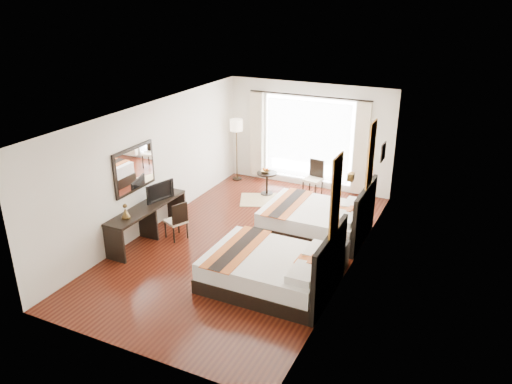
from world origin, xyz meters
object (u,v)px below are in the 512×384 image
at_px(side_table, 267,183).
at_px(fruit_bowl, 265,172).
at_px(television, 158,191).
at_px(console_desk, 148,222).
at_px(vase, 334,245).
at_px(bed_near, 273,270).
at_px(desk_chair, 177,227).
at_px(window_chair, 313,185).
at_px(bed_far, 318,219).
at_px(floor_lamp, 236,129).
at_px(table_lamp, 337,230).
at_px(nightstand, 334,256).

relative_size(side_table, fruit_bowl, 2.58).
bearing_deg(television, console_desk, -166.63).
xyz_separation_m(vase, side_table, (-2.72, 2.99, -0.27)).
xyz_separation_m(bed_near, vase, (0.82, 0.93, 0.24)).
xyz_separation_m(console_desk, fruit_bowl, (1.23, 3.33, 0.25)).
xyz_separation_m(desk_chair, window_chair, (1.82, 3.58, 0.02)).
bearing_deg(console_desk, bed_near, -9.86).
distance_m(console_desk, side_table, 3.60).
height_order(vase, window_chair, window_chair).
bearing_deg(desk_chair, bed_far, -126.25).
xyz_separation_m(floor_lamp, window_chair, (2.31, -0.16, -1.18)).
distance_m(bed_near, bed_far, 2.36).
bearing_deg(desk_chair, vase, -154.66).
xyz_separation_m(bed_near, table_lamp, (0.80, 1.16, 0.44)).
bearing_deg(console_desk, vase, 5.46).
xyz_separation_m(nightstand, floor_lamp, (-3.91, 3.52, 1.19)).
bearing_deg(nightstand, window_chair, 115.45).
distance_m(television, floor_lamp, 3.62).
relative_size(nightstand, television, 0.79).
xyz_separation_m(floor_lamp, fruit_bowl, (1.18, -0.67, -0.83)).
relative_size(bed_far, side_table, 3.68).
height_order(vase, desk_chair, desk_chair).
height_order(table_lamp, vase, table_lamp).
bearing_deg(bed_near, fruit_bowl, 116.46).
xyz_separation_m(vase, television, (-3.97, 0.03, 0.39)).
xyz_separation_m(vase, fruit_bowl, (-2.75, 2.95, 0.06)).
bearing_deg(television, side_table, -6.70).
xyz_separation_m(bed_near, desk_chair, (-2.62, 0.81, -0.07)).
distance_m(vase, desk_chair, 3.46).
bearing_deg(desk_chair, side_table, -79.69).
bearing_deg(floor_lamp, table_lamp, -40.91).
height_order(fruit_bowl, window_chair, window_chair).
bearing_deg(desk_chair, floor_lamp, -59.19).
distance_m(vase, window_chair, 3.83).
bearing_deg(table_lamp, side_table, 134.41).
height_order(table_lamp, side_table, table_lamp).
distance_m(side_table, window_chair, 1.20).
relative_size(vase, desk_chair, 0.15).
distance_m(table_lamp, side_table, 3.88).
bearing_deg(fruit_bowl, table_lamp, -44.87).
bearing_deg(television, fruit_bowl, -6.40).
distance_m(nightstand, window_chair, 3.72).
bearing_deg(vase, bed_far, 119.10).
relative_size(bed_far, floor_lamp, 1.29).
bearing_deg(desk_chair, fruit_bowl, -79.25).
distance_m(table_lamp, fruit_bowl, 3.85).
distance_m(bed_far, vase, 1.66).
relative_size(bed_far, table_lamp, 5.69).
bearing_deg(floor_lamp, side_table, -27.60).
distance_m(vase, console_desk, 4.01).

